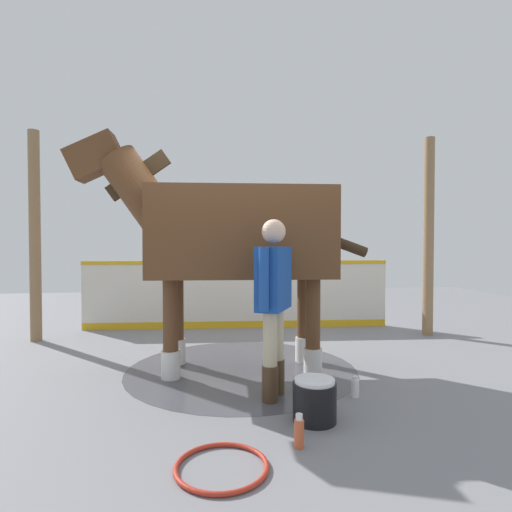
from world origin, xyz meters
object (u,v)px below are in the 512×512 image
bottle_shampoo (355,388)px  hose_coil (222,467)px  wash_bucket (315,400)px  horse (231,235)px  bottle_spray (299,432)px  handler (274,295)px

bottle_shampoo → hose_coil: 1.68m
wash_bucket → horse: bearing=-159.1°
horse → bottle_spray: size_ratio=14.34×
handler → bottle_spray: size_ratio=7.00×
wash_bucket → handler: bearing=-156.9°
horse → bottle_shampoo: bearing=140.9°
handler → hose_coil: (1.16, -0.55, -0.94)m
horse → wash_bucket: size_ratio=9.66×
handler → horse: bearing=136.7°
handler → bottle_shampoo: size_ratio=8.39×
horse → bottle_spray: (1.85, 0.33, -1.43)m
handler → bottle_spray: 1.27m
handler → bottle_shampoo: 1.15m
wash_bucket → bottle_shampoo: 0.69m
bottle_shampoo → hose_coil: bottle_shampoo is taller
handler → wash_bucket: 0.99m
hose_coil → wash_bucket: bearing=127.7°
horse → hose_coil: size_ratio=5.59×
bottle_shampoo → bottle_spray: bottle_spray is taller
bottle_shampoo → hose_coil: (1.05, -1.30, -0.07)m
bottle_shampoo → wash_bucket: bearing=-49.3°
horse → bottle_shampoo: size_ratio=17.17×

